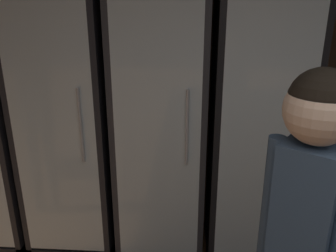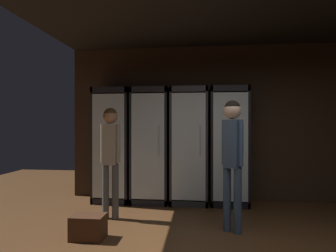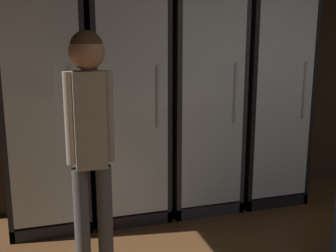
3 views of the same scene
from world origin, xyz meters
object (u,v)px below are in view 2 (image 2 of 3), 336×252
at_px(cooler_left, 151,146).
at_px(shopper_near, 110,148).
at_px(cooler_center, 189,147).
at_px(cooler_right, 229,147).
at_px(wine_crate_floor, 88,227).
at_px(shopper_far, 232,148).
at_px(cooler_far_left, 114,146).

distance_m(cooler_left, shopper_near, 1.09).
distance_m(cooler_center, shopper_near, 1.49).
height_order(cooler_right, wine_crate_floor, cooler_right).
bearing_deg(wine_crate_floor, shopper_far, 13.28).
bearing_deg(cooler_far_left, cooler_center, -0.09).
relative_size(cooler_far_left, cooler_left, 1.00).
bearing_deg(shopper_far, shopper_near, 168.37).
xyz_separation_m(cooler_center, cooler_right, (0.68, 0.00, -0.00)).
xyz_separation_m(cooler_far_left, shopper_far, (1.95, -1.36, 0.08)).
bearing_deg(cooler_far_left, cooler_left, 0.09).
bearing_deg(cooler_center, wine_crate_floor, -122.88).
relative_size(cooler_far_left, cooler_center, 1.00).
distance_m(cooler_center, shopper_far, 1.48).
xyz_separation_m(cooler_left, wine_crate_floor, (-0.46, -1.77, -0.84)).
bearing_deg(wine_crate_floor, cooler_far_left, 97.09).
xyz_separation_m(cooler_center, shopper_near, (-1.11, -1.00, 0.04)).
height_order(cooler_center, shopper_near, cooler_center).
height_order(cooler_far_left, cooler_center, same).
bearing_deg(cooler_right, cooler_center, -179.85).
height_order(shopper_far, wine_crate_floor, shopper_far).
bearing_deg(wine_crate_floor, cooler_right, 44.12).
height_order(cooler_right, shopper_near, cooler_right).
xyz_separation_m(cooler_left, cooler_center, (0.68, -0.00, -0.00)).
distance_m(shopper_near, shopper_far, 1.74).
relative_size(cooler_right, shopper_near, 1.25).
height_order(cooler_center, cooler_right, same).
bearing_deg(cooler_left, cooler_far_left, -179.91).
xyz_separation_m(shopper_near, wine_crate_floor, (-0.03, -0.76, -0.88)).
height_order(cooler_far_left, shopper_near, cooler_far_left).
xyz_separation_m(cooler_right, shopper_far, (-0.09, -1.36, 0.09)).
distance_m(cooler_right, wine_crate_floor, 2.67).
relative_size(cooler_left, wine_crate_floor, 5.17).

